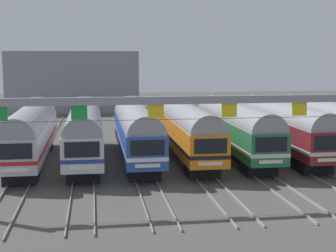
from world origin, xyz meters
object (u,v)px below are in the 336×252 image
(commuter_train_orange, at_px, (186,128))
(commuter_train_stainless, at_px, (31,131))
(commuter_train_blue, at_px, (136,129))
(commuter_train_maroon, at_px, (282,126))
(catenary_gantry, at_px, (229,113))
(commuter_train_yellow, at_px, (328,125))
(commuter_train_green, at_px, (235,127))
(commuter_train_silver, at_px, (84,130))

(commuter_train_orange, bearing_deg, commuter_train_stainless, 180.00)
(commuter_train_stainless, height_order, commuter_train_blue, same)
(commuter_train_orange, xyz_separation_m, commuter_train_maroon, (8.62, 0.00, 0.00))
(commuter_train_stainless, distance_m, commuter_train_maroon, 21.54)
(catenary_gantry, bearing_deg, commuter_train_yellow, 46.25)
(commuter_train_maroon, bearing_deg, catenary_gantry, -122.55)
(commuter_train_blue, height_order, commuter_train_orange, same)
(commuter_train_stainless, bearing_deg, catenary_gantry, -46.25)
(commuter_train_stainless, relative_size, commuter_train_yellow, 1.00)
(commuter_train_stainless, xyz_separation_m, commuter_train_green, (17.23, 0.00, 0.00))
(commuter_train_orange, distance_m, commuter_train_yellow, 12.92)
(commuter_train_silver, xyz_separation_m, commuter_train_blue, (4.31, 0.00, 0.00))
(commuter_train_blue, xyz_separation_m, commuter_train_yellow, (17.23, 0.00, 0.00))
(commuter_train_green, xyz_separation_m, commuter_train_maroon, (4.31, 0.00, 0.00))
(catenary_gantry, bearing_deg, commuter_train_blue, 107.70)
(commuter_train_orange, distance_m, catenary_gantry, 13.78)
(commuter_train_silver, xyz_separation_m, commuter_train_green, (12.92, 0.00, 0.00))
(commuter_train_stainless, relative_size, commuter_train_maroon, 1.00)
(commuter_train_stainless, xyz_separation_m, catenary_gantry, (12.92, -13.50, 2.77))
(commuter_train_blue, distance_m, commuter_train_green, 8.62)
(commuter_train_silver, distance_m, commuter_train_green, 12.92)
(commuter_train_orange, relative_size, commuter_train_maroon, 1.00)
(commuter_train_stainless, height_order, commuter_train_green, same)
(commuter_train_yellow, bearing_deg, commuter_train_blue, 180.00)
(commuter_train_maroon, distance_m, catenary_gantry, 16.25)
(commuter_train_stainless, bearing_deg, commuter_train_yellow, 0.00)
(commuter_train_yellow, xyz_separation_m, catenary_gantry, (-12.92, -13.50, 2.77))
(commuter_train_blue, height_order, commuter_train_green, same)
(commuter_train_silver, relative_size, commuter_train_maroon, 1.00)
(commuter_train_orange, bearing_deg, commuter_train_maroon, 0.00)
(commuter_train_silver, relative_size, commuter_train_yellow, 1.00)
(commuter_train_orange, bearing_deg, catenary_gantry, -90.00)
(commuter_train_orange, bearing_deg, commuter_train_yellow, 0.00)
(commuter_train_stainless, xyz_separation_m, commuter_train_maroon, (21.54, 0.00, 0.00))
(commuter_train_orange, xyz_separation_m, commuter_train_green, (4.31, 0.00, 0.00))
(commuter_train_silver, bearing_deg, commuter_train_yellow, 0.00)
(commuter_train_stainless, bearing_deg, commuter_train_orange, 0.00)
(commuter_train_blue, height_order, commuter_train_yellow, same)
(commuter_train_green, bearing_deg, commuter_train_maroon, 0.00)
(commuter_train_silver, xyz_separation_m, commuter_train_orange, (8.62, 0.00, 0.00))
(commuter_train_blue, bearing_deg, commuter_train_silver, 180.00)
(commuter_train_stainless, distance_m, catenary_gantry, 18.89)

